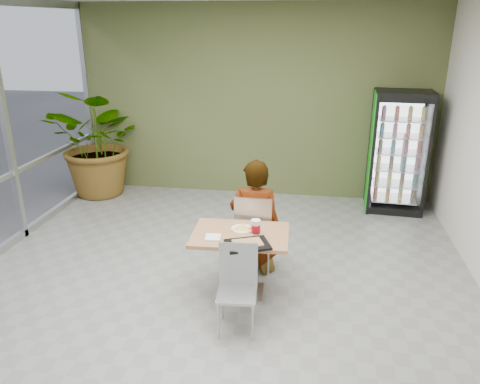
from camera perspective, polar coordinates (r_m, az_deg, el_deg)
name	(u,v)px	position (r m, az deg, el deg)	size (l,w,h in m)	color
ground	(212,299)	(5.31, -3.45, -12.94)	(7.00, 7.00, 0.00)	gray
room_envelope	(209,160)	(4.64, -3.86, 3.88)	(6.00, 7.00, 3.20)	silver
dining_table	(240,251)	(5.13, 0.03, -7.21)	(1.06, 0.76, 0.75)	#AD834A
chair_far	(254,227)	(5.59, 1.73, -4.33)	(0.46, 0.46, 0.99)	#ABAEB0
chair_near	(238,280)	(4.66, -0.30, -10.70)	(0.41, 0.42, 0.86)	#ABAEB0
seated_woman	(255,228)	(5.65, 1.84, -4.37)	(0.63, 0.41, 1.71)	black
pizza_plate	(242,228)	(5.12, 0.23, -4.41)	(0.29, 0.24, 0.03)	white
soda_cup	(256,228)	(4.96, 1.95, -4.40)	(0.10, 0.10, 0.18)	white
napkin_stack	(213,237)	(4.93, -3.31, -5.55)	(0.16, 0.16, 0.02)	white
cafeteria_tray	(248,245)	(4.76, 0.93, -6.43)	(0.43, 0.32, 0.02)	black
beverage_fridge	(398,152)	(7.79, 18.73, 4.61)	(0.91, 0.72, 1.91)	black
potted_plant	(101,143)	(8.41, -16.64, 5.80)	(1.68, 1.45, 1.87)	#366829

